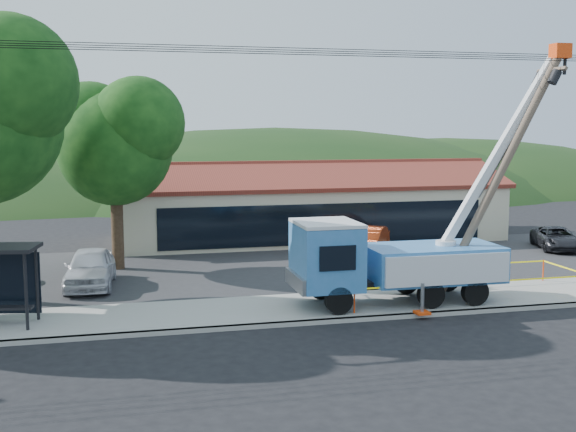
% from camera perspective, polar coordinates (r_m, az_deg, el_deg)
% --- Properties ---
extents(ground, '(120.00, 120.00, 0.00)m').
position_cam_1_polar(ground, '(23.20, 4.98, -9.80)').
color(ground, black).
rests_on(ground, ground).
extents(curb, '(60.00, 0.25, 0.15)m').
position_cam_1_polar(curb, '(25.09, 3.43, -8.28)').
color(curb, '#98978E').
rests_on(curb, ground).
extents(sidewalk, '(60.00, 4.00, 0.15)m').
position_cam_1_polar(sidewalk, '(26.85, 2.22, -7.23)').
color(sidewalk, '#98978E').
rests_on(sidewalk, ground).
extents(parking_lot, '(60.00, 12.00, 0.10)m').
position_cam_1_polar(parking_lot, '(34.42, -1.46, -4.02)').
color(parking_lot, '#28282B').
rests_on(parking_lot, ground).
extents(strip_mall, '(22.50, 8.53, 4.67)m').
position_cam_1_polar(strip_mall, '(42.75, 1.48, 0.68)').
color(strip_mall, beige).
rests_on(strip_mall, ground).
extents(tree_lot, '(6.30, 5.60, 8.94)m').
position_cam_1_polar(tree_lot, '(33.98, -13.54, 6.09)').
color(tree_lot, '#332316').
rests_on(tree_lot, ground).
extents(hill_west, '(78.40, 56.00, 28.00)m').
position_cam_1_polar(hill_west, '(76.68, -19.59, 1.79)').
color(hill_west, black).
rests_on(hill_west, ground).
extents(hill_center, '(89.60, 64.00, 32.00)m').
position_cam_1_polar(hill_center, '(78.20, -1.04, 2.31)').
color(hill_center, black).
rests_on(hill_center, ground).
extents(hill_east, '(72.80, 52.00, 26.00)m').
position_cam_1_polar(hill_east, '(84.87, 12.26, 2.54)').
color(hill_east, black).
rests_on(hill_east, ground).
extents(utility_truck, '(10.67, 4.22, 9.65)m').
position_cam_1_polar(utility_truck, '(27.17, 8.19, -3.28)').
color(utility_truck, black).
rests_on(utility_truck, ground).
extents(leaning_pole, '(5.15, 1.81, 9.53)m').
position_cam_1_polar(leaning_pole, '(28.44, 16.75, 3.98)').
color(leaning_pole, brown).
rests_on(leaning_pole, ground).
extents(caution_tape, '(9.63, 3.16, 0.91)m').
position_cam_1_polar(caution_tape, '(28.98, 13.27, -4.81)').
color(caution_tape, '#F8420D').
rests_on(caution_tape, ground).
extents(car_silver, '(2.23, 4.81, 1.60)m').
position_cam_1_polar(car_silver, '(31.16, -15.30, -5.58)').
color(car_silver, silver).
rests_on(car_silver, ground).
extents(car_red, '(3.74, 4.72, 1.50)m').
position_cam_1_polar(car_red, '(36.95, 6.22, -3.36)').
color(car_red, '#982E0F').
rests_on(car_red, ground).
extents(car_dark, '(3.19, 4.66, 1.18)m').
position_cam_1_polar(car_dark, '(41.53, 20.42, -2.60)').
color(car_dark, black).
rests_on(car_dark, ground).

